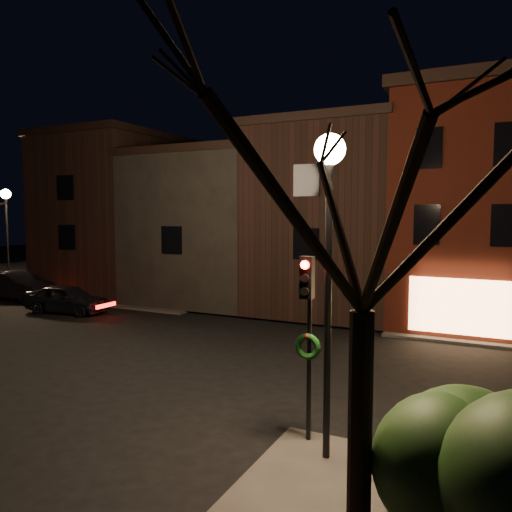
{
  "coord_description": "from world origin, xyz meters",
  "views": [
    {
      "loc": [
        9.2,
        -15.4,
        5.06
      ],
      "look_at": [
        -0.36,
        4.2,
        3.2
      ],
      "focal_mm": 35.0,
      "sensor_mm": 36.0,
      "label": 1
    }
  ],
  "objects_px": {
    "street_lamp_far": "(6,212)",
    "bare_tree_right": "(365,134)",
    "traffic_signal": "(308,320)",
    "parked_car_b": "(15,286)",
    "street_lamp_near": "(329,208)",
    "parked_car_a": "(67,299)"
  },
  "relations": [
    {
      "from": "traffic_signal",
      "to": "parked_car_b",
      "type": "height_order",
      "value": "traffic_signal"
    },
    {
      "from": "traffic_signal",
      "to": "street_lamp_far",
      "type": "bearing_deg",
      "value": 154.55
    },
    {
      "from": "bare_tree_right",
      "to": "parked_car_a",
      "type": "relative_size",
      "value": 1.96
    },
    {
      "from": "street_lamp_near",
      "to": "parked_car_b",
      "type": "bearing_deg",
      "value": 155.02
    },
    {
      "from": "parked_car_a",
      "to": "parked_car_b",
      "type": "bearing_deg",
      "value": 67.59
    },
    {
      "from": "bare_tree_right",
      "to": "parked_car_b",
      "type": "height_order",
      "value": "bare_tree_right"
    },
    {
      "from": "bare_tree_right",
      "to": "parked_car_b",
      "type": "bearing_deg",
      "value": 151.39
    },
    {
      "from": "street_lamp_far",
      "to": "parked_car_a",
      "type": "xyz_separation_m",
      "value": [
        8.53,
        -3.26,
        -4.44
      ]
    },
    {
      "from": "street_lamp_near",
      "to": "parked_car_b",
      "type": "xyz_separation_m",
      "value": [
        -22.53,
        10.5,
        -4.35
      ]
    },
    {
      "from": "street_lamp_far",
      "to": "bare_tree_right",
      "type": "distance_m",
      "value": 30.32
    },
    {
      "from": "street_lamp_near",
      "to": "street_lamp_far",
      "type": "xyz_separation_m",
      "value": [
        -25.2,
        12.2,
        0.0
      ]
    },
    {
      "from": "street_lamp_near",
      "to": "parked_car_b",
      "type": "relative_size",
      "value": 1.29
    },
    {
      "from": "bare_tree_right",
      "to": "parked_car_a",
      "type": "bearing_deg",
      "value": 147.51
    },
    {
      "from": "bare_tree_right",
      "to": "traffic_signal",
      "type": "bearing_deg",
      "value": 122.41
    },
    {
      "from": "bare_tree_right",
      "to": "street_lamp_far",
      "type": "bearing_deg",
      "value": 150.98
    },
    {
      "from": "parked_car_b",
      "to": "bare_tree_right",
      "type": "bearing_deg",
      "value": -122.6
    },
    {
      "from": "street_lamp_near",
      "to": "street_lamp_far",
      "type": "relative_size",
      "value": 1.0
    },
    {
      "from": "street_lamp_far",
      "to": "traffic_signal",
      "type": "distance_m",
      "value": 27.35
    },
    {
      "from": "traffic_signal",
      "to": "parked_car_b",
      "type": "bearing_deg",
      "value": 155.47
    },
    {
      "from": "traffic_signal",
      "to": "bare_tree_right",
      "type": "relative_size",
      "value": 0.48
    },
    {
      "from": "street_lamp_far",
      "to": "traffic_signal",
      "type": "relative_size",
      "value": 1.6
    },
    {
      "from": "street_lamp_near",
      "to": "street_lamp_far",
      "type": "height_order",
      "value": "same"
    }
  ]
}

